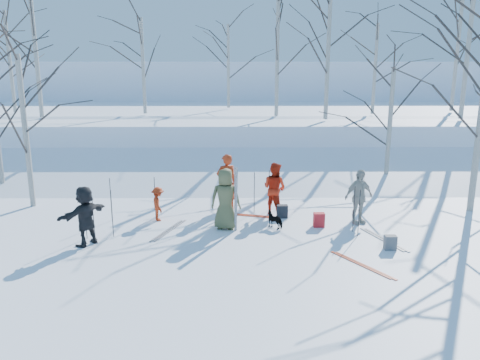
{
  "coord_description": "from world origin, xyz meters",
  "views": [
    {
      "loc": [
        -0.1,
        -12.16,
        4.6
      ],
      "look_at": [
        0.0,
        1.5,
        1.3
      ],
      "focal_mm": 35.0,
      "sensor_mm": 36.0,
      "label": 1
    }
  ],
  "objects_px": {
    "skier_red_seated": "(158,204)",
    "skier_grey_west": "(85,216)",
    "dog": "(275,220)",
    "backpack_dark": "(282,211)",
    "skier_redor_behind": "(275,188)",
    "backpack_grey": "(390,243)",
    "skier_red_north": "(226,182)",
    "skier_cream_east": "(359,197)",
    "skier_olive_center": "(226,199)",
    "backpack_red": "(319,220)"
  },
  "relations": [
    {
      "from": "skier_cream_east",
      "to": "skier_grey_west",
      "type": "height_order",
      "value": "skier_cream_east"
    },
    {
      "from": "skier_olive_center",
      "to": "backpack_grey",
      "type": "distance_m",
      "value": 4.66
    },
    {
      "from": "skier_red_seated",
      "to": "skier_grey_west",
      "type": "bearing_deg",
      "value": 123.0
    },
    {
      "from": "skier_red_seated",
      "to": "dog",
      "type": "bearing_deg",
      "value": -120.5
    },
    {
      "from": "skier_red_seated",
      "to": "dog",
      "type": "relative_size",
      "value": 1.78
    },
    {
      "from": "skier_grey_west",
      "to": "backpack_red",
      "type": "distance_m",
      "value": 6.59
    },
    {
      "from": "dog",
      "to": "backpack_dark",
      "type": "height_order",
      "value": "dog"
    },
    {
      "from": "skier_redor_behind",
      "to": "backpack_red",
      "type": "bearing_deg",
      "value": 173.26
    },
    {
      "from": "skier_red_north",
      "to": "dog",
      "type": "xyz_separation_m",
      "value": [
        1.47,
        -1.84,
        -0.68
      ]
    },
    {
      "from": "skier_red_north",
      "to": "backpack_dark",
      "type": "height_order",
      "value": "skier_red_north"
    },
    {
      "from": "skier_olive_center",
      "to": "backpack_red",
      "type": "height_order",
      "value": "skier_olive_center"
    },
    {
      "from": "skier_red_north",
      "to": "dog",
      "type": "height_order",
      "value": "skier_red_north"
    },
    {
      "from": "skier_grey_west",
      "to": "backpack_red",
      "type": "xyz_separation_m",
      "value": [
        6.41,
        1.39,
        -0.59
      ]
    },
    {
      "from": "dog",
      "to": "backpack_red",
      "type": "xyz_separation_m",
      "value": [
        1.3,
        0.08,
        -0.04
      ]
    },
    {
      "from": "skier_red_seated",
      "to": "backpack_dark",
      "type": "xyz_separation_m",
      "value": [
        3.84,
        0.25,
        -0.33
      ]
    },
    {
      "from": "backpack_dark",
      "to": "skier_olive_center",
      "type": "bearing_deg",
      "value": -149.75
    },
    {
      "from": "backpack_red",
      "to": "backpack_grey",
      "type": "bearing_deg",
      "value": -49.56
    },
    {
      "from": "skier_olive_center",
      "to": "skier_red_seated",
      "type": "relative_size",
      "value": 1.71
    },
    {
      "from": "skier_red_north",
      "to": "skier_grey_west",
      "type": "distance_m",
      "value": 4.82
    },
    {
      "from": "skier_olive_center",
      "to": "skier_grey_west",
      "type": "xyz_separation_m",
      "value": [
        -3.66,
        -1.25,
        -0.1
      ]
    },
    {
      "from": "skier_red_seated",
      "to": "skier_grey_west",
      "type": "height_order",
      "value": "skier_grey_west"
    },
    {
      "from": "skier_red_north",
      "to": "backpack_dark",
      "type": "distance_m",
      "value": 2.1
    },
    {
      "from": "skier_red_seated",
      "to": "backpack_grey",
      "type": "xyz_separation_m",
      "value": [
        6.38,
        -2.44,
        -0.34
      ]
    },
    {
      "from": "skier_redor_behind",
      "to": "skier_cream_east",
      "type": "relative_size",
      "value": 1.01
    },
    {
      "from": "skier_olive_center",
      "to": "backpack_grey",
      "type": "relative_size",
      "value": 4.73
    },
    {
      "from": "skier_red_north",
      "to": "skier_cream_east",
      "type": "distance_m",
      "value": 4.24
    },
    {
      "from": "skier_red_seated",
      "to": "dog",
      "type": "xyz_separation_m",
      "value": [
        3.54,
        -0.71,
        -0.28
      ]
    },
    {
      "from": "skier_red_north",
      "to": "dog",
      "type": "relative_size",
      "value": 3.16
    },
    {
      "from": "skier_olive_center",
      "to": "skier_grey_west",
      "type": "bearing_deg",
      "value": 27.44
    },
    {
      "from": "backpack_dark",
      "to": "skier_grey_west",
      "type": "bearing_deg",
      "value": -157.22
    },
    {
      "from": "skier_red_north",
      "to": "backpack_grey",
      "type": "height_order",
      "value": "skier_red_north"
    },
    {
      "from": "skier_red_north",
      "to": "skier_redor_behind",
      "type": "distance_m",
      "value": 1.62
    },
    {
      "from": "backpack_red",
      "to": "backpack_dark",
      "type": "distance_m",
      "value": 1.34
    },
    {
      "from": "skier_grey_west",
      "to": "dog",
      "type": "relative_size",
      "value": 2.72
    },
    {
      "from": "backpack_red",
      "to": "skier_grey_west",
      "type": "bearing_deg",
      "value": -167.78
    },
    {
      "from": "skier_redor_behind",
      "to": "backpack_grey",
      "type": "bearing_deg",
      "value": 171.57
    },
    {
      "from": "skier_red_north",
      "to": "skier_cream_east",
      "type": "xyz_separation_m",
      "value": [
        3.98,
        -1.46,
        -0.1
      ]
    },
    {
      "from": "backpack_dark",
      "to": "backpack_red",
      "type": "bearing_deg",
      "value": -41.34
    },
    {
      "from": "skier_cream_east",
      "to": "backpack_grey",
      "type": "distance_m",
      "value": 2.22
    },
    {
      "from": "dog",
      "to": "backpack_grey",
      "type": "relative_size",
      "value": 1.55
    },
    {
      "from": "skier_olive_center",
      "to": "backpack_red",
      "type": "xyz_separation_m",
      "value": [
        2.76,
        0.14,
        -0.69
      ]
    },
    {
      "from": "skier_redor_behind",
      "to": "skier_cream_east",
      "type": "xyz_separation_m",
      "value": [
        2.44,
        -0.99,
        -0.01
      ]
    },
    {
      "from": "dog",
      "to": "backpack_dark",
      "type": "distance_m",
      "value": 1.0
    },
    {
      "from": "skier_redor_behind",
      "to": "backpack_red",
      "type": "relative_size",
      "value": 3.99
    },
    {
      "from": "backpack_grey",
      "to": "skier_olive_center",
      "type": "bearing_deg",
      "value": 158.81
    },
    {
      "from": "skier_olive_center",
      "to": "skier_cream_east",
      "type": "bearing_deg",
      "value": -165.1
    },
    {
      "from": "skier_olive_center",
      "to": "backpack_red",
      "type": "distance_m",
      "value": 2.84
    },
    {
      "from": "skier_redor_behind",
      "to": "skier_grey_west",
      "type": "bearing_deg",
      "value": 67.19
    },
    {
      "from": "skier_grey_west",
      "to": "skier_redor_behind",
      "type": "bearing_deg",
      "value": 150.67
    },
    {
      "from": "skier_olive_center",
      "to": "backpack_red",
      "type": "relative_size",
      "value": 4.28
    }
  ]
}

